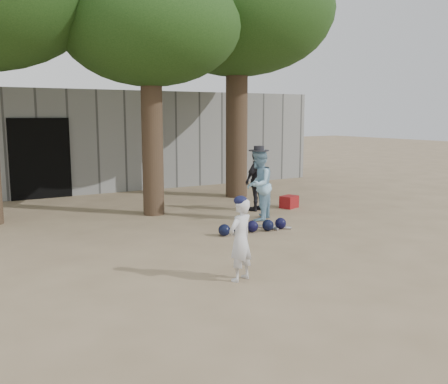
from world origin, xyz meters
TOP-DOWN VIEW (x-y plane):
  - ground at (0.00, 0.00)m, footprint 70.00×70.00m
  - boy_player at (-0.17, -0.76)m, footprint 0.49×0.40m
  - spectator_blue at (2.33, 2.45)m, footprint 0.96×0.93m
  - spectator_dark at (2.92, 3.36)m, footprint 0.91×0.60m
  - red_bag at (3.80, 3.25)m, footprint 0.51×0.45m
  - back_building at (-0.00, 10.33)m, footprint 16.00×5.24m
  - helmet_row at (1.58, 1.53)m, footprint 1.51×0.31m
  - bat_pile at (2.04, 1.67)m, footprint 0.60×0.75m
  - tree_row at (0.74, 5.02)m, footprint 11.40×5.80m

SIDE VIEW (x-z plane):
  - ground at x=0.00m, z-range 0.00..0.00m
  - bat_pile at x=2.04m, z-range 0.00..0.06m
  - helmet_row at x=1.58m, z-range 0.00..0.23m
  - red_bag at x=3.80m, z-range 0.00..0.30m
  - boy_player at x=-0.17m, z-range 0.00..1.16m
  - spectator_dark at x=2.92m, z-range 0.00..1.44m
  - spectator_blue at x=2.33m, z-range 0.00..1.55m
  - back_building at x=0.00m, z-range 0.00..3.00m
  - tree_row at x=0.74m, z-range 1.34..8.03m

